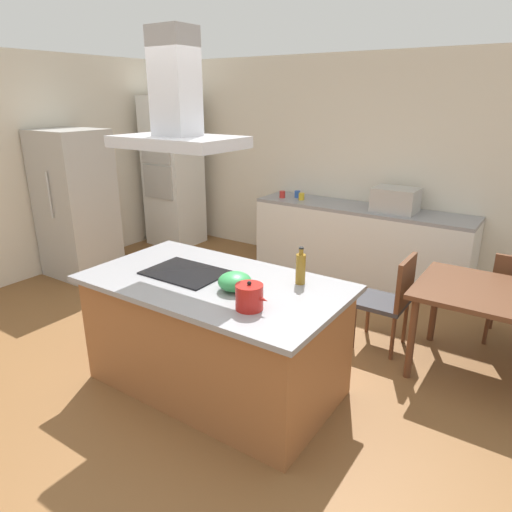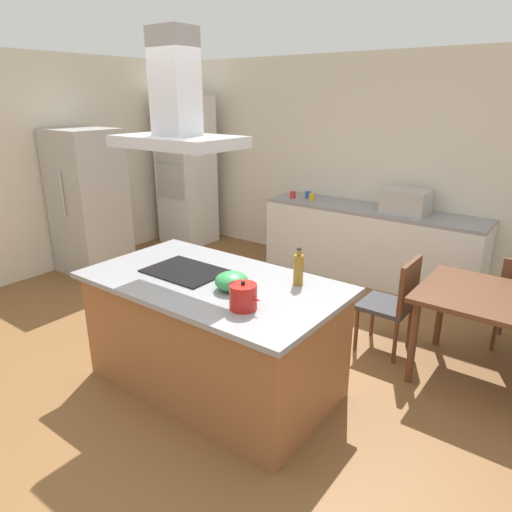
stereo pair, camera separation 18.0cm
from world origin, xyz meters
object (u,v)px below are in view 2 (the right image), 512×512
Objects in this scene: tea_kettle at (243,297)px; wall_oven_stack at (186,172)px; range_hood at (176,110)px; olive_oil_bottle at (298,269)px; countertop_microwave at (406,201)px; coffee_mug_blue at (308,195)px; mixing_bowl at (232,281)px; cooktop at (185,271)px; coffee_mug_red at (293,195)px; refrigerator at (89,203)px; coffee_mug_yellow at (312,197)px; chair_at_left_end at (396,300)px.

wall_oven_stack reaches higher than tea_kettle.
wall_oven_stack is 2.44× the size of range_hood.
olive_oil_bottle is 0.31× the size of range_hood.
countertop_microwave is 0.23× the size of wall_oven_stack.
wall_oven_stack reaches higher than coffee_mug_blue.
mixing_bowl reaches higher than coffee_mug_blue.
wall_oven_stack is (-1.99, -0.29, 0.16)m from coffee_mug_blue.
tea_kettle is 0.56m from olive_oil_bottle.
cooktop is 2.52× the size of mixing_bowl.
coffee_mug_red is (-0.80, 2.80, 0.04)m from cooktop.
range_hood is at bearing -19.87° from refrigerator.
mixing_bowl is at bearing -5.76° from cooktop.
wall_oven_stack reaches higher than mixing_bowl.
wall_oven_stack is (-3.14, 2.70, 0.14)m from mixing_bowl.
olive_oil_bottle is 3.01m from coffee_mug_blue.
mixing_bowl is 0.26× the size of range_hood.
tea_kettle is 0.83× the size of olive_oil_bottle.
range_hood is (0.64, -2.93, 1.16)m from coffee_mug_blue.
coffee_mug_red is 0.20m from coffee_mug_blue.
coffee_mug_red is 1.00× the size of coffee_mug_blue.
range_hood is (0.00, 0.00, 1.20)m from cooktop.
countertop_microwave is (-0.07, 3.12, 0.06)m from tea_kettle.
coffee_mug_yellow is at bearing 100.43° from range_hood.
wall_oven_stack is (-2.62, 2.65, 0.20)m from cooktop.
coffee_mug_blue is at bearing 102.29° from cooktop.
cooktop is at bearing -77.71° from coffee_mug_blue.
countertop_microwave is at bearing 93.04° from olive_oil_bottle.
refrigerator is at bearing -92.74° from wall_oven_stack.
countertop_microwave is 3.33m from wall_oven_stack.
coffee_mug_red is at bearing -177.09° from countertop_microwave.
coffee_mug_yellow reaches higher than chair_at_left_end.
chair_at_left_end is at bearing -40.72° from coffee_mug_yellow.
olive_oil_bottle reaches higher than chair_at_left_end.
tea_kettle is 3.68m from refrigerator.
coffee_mug_red is at bearing 105.89° from range_hood.
tea_kettle is at bearing -40.39° from wall_oven_stack.
coffee_mug_blue is 2.01m from wall_oven_stack.
coffee_mug_blue and coffee_mug_yellow have the same top height.
olive_oil_bottle is (0.07, 0.55, 0.03)m from tea_kettle.
coffee_mug_red is at bearing 105.89° from cooktop.
coffee_mug_blue is 2.49m from chair_at_left_end.
wall_oven_stack is (-3.46, 2.33, 0.08)m from olive_oil_bottle.
mixing_bowl is 0.27× the size of chair_at_left_end.
olive_oil_bottle is at bearing 83.14° from tea_kettle.
chair_at_left_end is at bearing 69.28° from olive_oil_bottle.
tea_kettle is at bearing -19.33° from refrigerator.
chair_at_left_end is at bearing -18.89° from wall_oven_stack.
olive_oil_bottle is 2.86m from coffee_mug_yellow.
wall_oven_stack is (-3.39, 2.89, 0.12)m from tea_kettle.
countertop_microwave is 3.90m from refrigerator.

